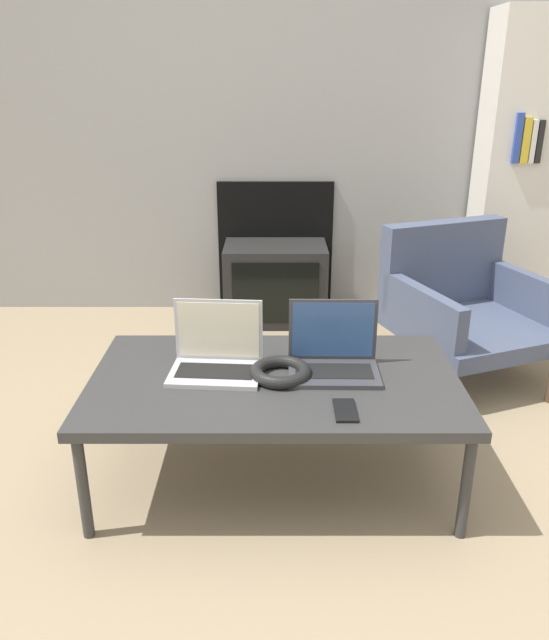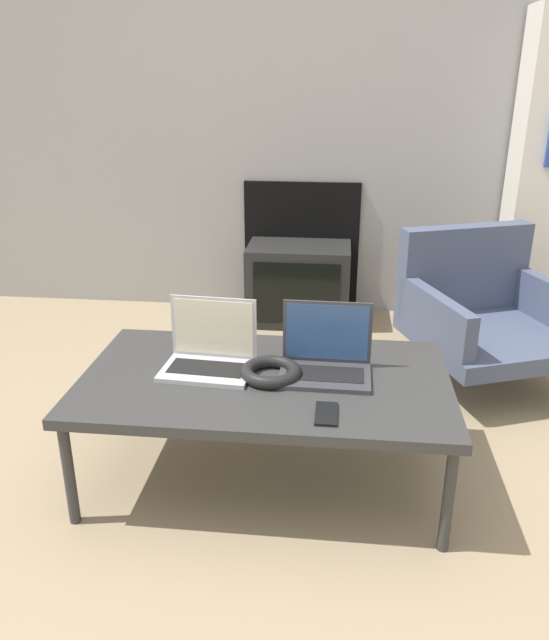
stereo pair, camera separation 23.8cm
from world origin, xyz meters
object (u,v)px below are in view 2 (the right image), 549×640
(laptop_right, at_px, (326,358))
(tv, at_px, (299,283))
(headphones, at_px, (271,372))
(phone, at_px, (326,414))
(laptop_left, at_px, (210,353))
(armchair, at_px, (481,307))

(laptop_right, relative_size, tv, 0.53)
(headphones, height_order, phone, headphones)
(headphones, bearing_deg, tv, 90.58)
(laptop_left, distance_m, phone, 0.51)
(laptop_left, xyz_separation_m, headphones, (0.22, -0.06, -0.03))
(laptop_left, distance_m, tv, 1.53)
(laptop_left, distance_m, armchair, 1.42)
(laptop_right, height_order, phone, laptop_right)
(laptop_left, xyz_separation_m, tv, (0.21, 1.50, -0.23))
(headphones, relative_size, phone, 1.52)
(laptop_right, relative_size, armchair, 0.36)
(headphones, distance_m, phone, 0.30)
(laptop_right, height_order, armchair, armchair)
(tv, bearing_deg, headphones, -89.42)
(tv, bearing_deg, armchair, -34.55)
(laptop_left, relative_size, armchair, 0.37)
(headphones, height_order, armchair, armchair)
(laptop_left, height_order, laptop_right, same)
(tv, xyz_separation_m, armchair, (0.90, -0.62, 0.12))
(armchair, bearing_deg, laptop_right, -149.80)
(armchair, bearing_deg, laptop_left, -162.70)
(laptop_right, relative_size, phone, 2.27)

